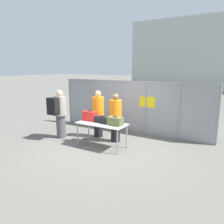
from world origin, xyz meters
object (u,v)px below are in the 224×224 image
object	(u,v)px
suitcase_black	(102,120)
security_worker_near	(116,117)
inspection_table	(102,125)
traveler_hooded	(59,112)
suitcase_red	(90,116)
utility_trailer	(180,116)
suitcase_olive	(115,121)
security_worker_far	(98,113)

from	to	relation	value
suitcase_black	security_worker_near	world-z (taller)	security_worker_near
inspection_table	traveler_hooded	size ratio (longest dim) A/B	0.92
suitcase_black	traveler_hooded	world-z (taller)	traveler_hooded
suitcase_red	utility_trailer	world-z (taller)	suitcase_red
suitcase_red	suitcase_olive	world-z (taller)	suitcase_red
suitcase_olive	security_worker_near	xyz separation A→B (m)	(-0.37, 0.67, -0.05)
suitcase_black	traveler_hooded	size ratio (longest dim) A/B	0.30
suitcase_red	suitcase_olive	size ratio (longest dim) A/B	0.93
suitcase_red	security_worker_far	world-z (taller)	security_worker_far
suitcase_red	utility_trailer	distance (m)	4.37
suitcase_black	suitcase_olive	bearing A→B (deg)	-5.04
suitcase_red	traveler_hooded	size ratio (longest dim) A/B	0.27
inspection_table	utility_trailer	world-z (taller)	inspection_table
traveler_hooded	suitcase_olive	bearing A→B (deg)	5.48
traveler_hooded	utility_trailer	world-z (taller)	traveler_hooded
inspection_table	traveler_hooded	xyz separation A→B (m)	(-1.80, -0.03, 0.25)
traveler_hooded	security_worker_far	distance (m)	1.40
suitcase_black	suitcase_olive	size ratio (longest dim) A/B	1.03
suitcase_black	traveler_hooded	bearing A→B (deg)	-177.27
inspection_table	utility_trailer	xyz separation A→B (m)	(1.55, 3.90, -0.27)
inspection_table	suitcase_red	bearing A→B (deg)	170.59
suitcase_olive	suitcase_red	bearing A→B (deg)	175.80
inspection_table	security_worker_far	xyz separation A→B (m)	(-0.68, 0.82, 0.17)
inspection_table	security_worker_near	size ratio (longest dim) A/B	0.97
utility_trailer	suitcase_olive	bearing A→B (deg)	-105.15
inspection_table	traveler_hooded	bearing A→B (deg)	-179.10
inspection_table	security_worker_far	distance (m)	1.08
inspection_table	suitcase_black	bearing A→B (deg)	97.20
traveler_hooded	security_worker_near	distance (m)	2.06
traveler_hooded	inspection_table	bearing A→B (deg)	5.36
security_worker_near	utility_trailer	world-z (taller)	security_worker_near
inspection_table	security_worker_near	world-z (taller)	security_worker_near
traveler_hooded	utility_trailer	xyz separation A→B (m)	(3.35, 3.93, -0.53)
suitcase_red	suitcase_olive	distance (m)	1.03
security_worker_near	security_worker_far	distance (m)	0.82
suitcase_red	security_worker_far	bearing A→B (deg)	101.78
suitcase_black	traveler_hooded	distance (m)	1.80
security_worker_near	suitcase_black	bearing A→B (deg)	86.90
suitcase_olive	security_worker_near	size ratio (longest dim) A/B	0.31
security_worker_far	suitcase_red	bearing A→B (deg)	104.61
suitcase_red	utility_trailer	xyz separation A→B (m)	(2.08, 3.81, -0.50)
suitcase_black	suitcase_olive	distance (m)	0.51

